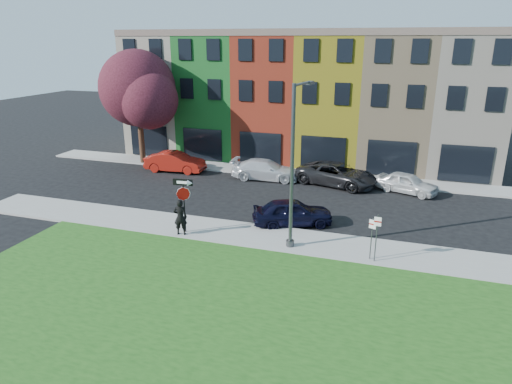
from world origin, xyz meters
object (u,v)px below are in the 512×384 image
(stop_sign, at_px, (183,195))
(street_lamp, at_px, (294,167))
(sedan_near, at_px, (292,212))
(man, at_px, (180,217))

(stop_sign, bearing_deg, street_lamp, -4.63)
(stop_sign, xyz_separation_m, street_lamp, (5.70, 0.22, 1.87))
(stop_sign, distance_m, street_lamp, 6.00)
(stop_sign, distance_m, sedan_near, 6.03)
(stop_sign, relative_size, sedan_near, 0.62)
(stop_sign, relative_size, man, 1.52)
(sedan_near, distance_m, street_lamp, 4.33)
(sedan_near, bearing_deg, man, 99.29)
(street_lamp, bearing_deg, man, -166.62)
(sedan_near, bearing_deg, street_lamp, 169.57)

